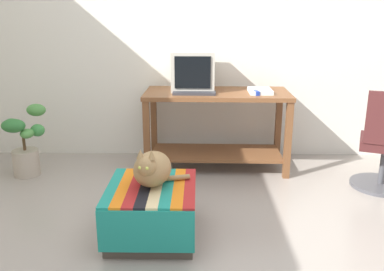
{
  "coord_description": "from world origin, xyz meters",
  "views": [
    {
      "loc": [
        0.04,
        -2.36,
        1.5
      ],
      "look_at": [
        -0.01,
        0.85,
        0.55
      ],
      "focal_mm": 38.73,
      "sensor_mm": 36.0,
      "label": 1
    }
  ],
  "objects_px": {
    "desk": "(217,116)",
    "cat": "(152,168)",
    "tv_monitor": "(193,71)",
    "book": "(260,91)",
    "stapler": "(256,93)",
    "potted_plant": "(25,144)",
    "ottoman_with_blanket": "(152,211)",
    "keyboard": "(194,93)"
  },
  "relations": [
    {
      "from": "ottoman_with_blanket",
      "to": "stapler",
      "type": "distance_m",
      "value": 1.6
    },
    {
      "from": "desk",
      "to": "potted_plant",
      "type": "xyz_separation_m",
      "value": [
        -1.82,
        -0.26,
        -0.22
      ]
    },
    {
      "from": "book",
      "to": "stapler",
      "type": "bearing_deg",
      "value": -116.49
    },
    {
      "from": "potted_plant",
      "to": "tv_monitor",
      "type": "bearing_deg",
      "value": 12.37
    },
    {
      "from": "keyboard",
      "to": "book",
      "type": "height_order",
      "value": "book"
    },
    {
      "from": "desk",
      "to": "cat",
      "type": "xyz_separation_m",
      "value": [
        -0.49,
        -1.35,
        -0.03
      ]
    },
    {
      "from": "tv_monitor",
      "to": "stapler",
      "type": "relative_size",
      "value": 3.79
    },
    {
      "from": "book",
      "to": "stapler",
      "type": "relative_size",
      "value": 2.6
    },
    {
      "from": "cat",
      "to": "stapler",
      "type": "distance_m",
      "value": 1.49
    },
    {
      "from": "ottoman_with_blanket",
      "to": "cat",
      "type": "bearing_deg",
      "value": 63.52
    },
    {
      "from": "tv_monitor",
      "to": "book",
      "type": "relative_size",
      "value": 1.46
    },
    {
      "from": "potted_plant",
      "to": "cat",
      "type": "bearing_deg",
      "value": -39.33
    },
    {
      "from": "book",
      "to": "potted_plant",
      "type": "distance_m",
      "value": 2.29
    },
    {
      "from": "keyboard",
      "to": "potted_plant",
      "type": "bearing_deg",
      "value": -173.44
    },
    {
      "from": "potted_plant",
      "to": "ottoman_with_blanket",
      "type": "bearing_deg",
      "value": -39.88
    },
    {
      "from": "cat",
      "to": "tv_monitor",
      "type": "bearing_deg",
      "value": 91.22
    },
    {
      "from": "tv_monitor",
      "to": "ottoman_with_blanket",
      "type": "xyz_separation_m",
      "value": [
        -0.27,
        -1.46,
        -0.77
      ]
    },
    {
      "from": "keyboard",
      "to": "potted_plant",
      "type": "height_order",
      "value": "keyboard"
    },
    {
      "from": "stapler",
      "to": "keyboard",
      "type": "bearing_deg",
      "value": 167.49
    },
    {
      "from": "stapler",
      "to": "book",
      "type": "bearing_deg",
      "value": 52.62
    },
    {
      "from": "ottoman_with_blanket",
      "to": "stapler",
      "type": "bearing_deg",
      "value": 54.77
    },
    {
      "from": "cat",
      "to": "desk",
      "type": "bearing_deg",
      "value": 81.43
    },
    {
      "from": "tv_monitor",
      "to": "stapler",
      "type": "height_order",
      "value": "tv_monitor"
    },
    {
      "from": "desk",
      "to": "ottoman_with_blanket",
      "type": "relative_size",
      "value": 2.07
    },
    {
      "from": "book",
      "to": "cat",
      "type": "xyz_separation_m",
      "value": [
        -0.9,
        -1.3,
        -0.3
      ]
    },
    {
      "from": "desk",
      "to": "stapler",
      "type": "height_order",
      "value": "stapler"
    },
    {
      "from": "book",
      "to": "cat",
      "type": "relative_size",
      "value": 0.7
    },
    {
      "from": "keyboard",
      "to": "cat",
      "type": "bearing_deg",
      "value": -100.43
    },
    {
      "from": "book",
      "to": "potted_plant",
      "type": "height_order",
      "value": "book"
    },
    {
      "from": "book",
      "to": "potted_plant",
      "type": "bearing_deg",
      "value": -174.68
    },
    {
      "from": "tv_monitor",
      "to": "keyboard",
      "type": "xyz_separation_m",
      "value": [
        0.01,
        -0.23,
        -0.17
      ]
    },
    {
      "from": "cat",
      "to": "stapler",
      "type": "height_order",
      "value": "stapler"
    },
    {
      "from": "desk",
      "to": "tv_monitor",
      "type": "bearing_deg",
      "value": 159.35
    },
    {
      "from": "desk",
      "to": "ottoman_with_blanket",
      "type": "height_order",
      "value": "desk"
    },
    {
      "from": "book",
      "to": "ottoman_with_blanket",
      "type": "xyz_separation_m",
      "value": [
        -0.9,
        -1.31,
        -0.61
      ]
    },
    {
      "from": "tv_monitor",
      "to": "cat",
      "type": "distance_m",
      "value": 1.54
    },
    {
      "from": "potted_plant",
      "to": "stapler",
      "type": "bearing_deg",
      "value": 2.7
    },
    {
      "from": "ottoman_with_blanket",
      "to": "keyboard",
      "type": "bearing_deg",
      "value": 77.1
    },
    {
      "from": "tv_monitor",
      "to": "ottoman_with_blanket",
      "type": "relative_size",
      "value": 0.61
    },
    {
      "from": "keyboard",
      "to": "cat",
      "type": "distance_m",
      "value": 1.28
    },
    {
      "from": "keyboard",
      "to": "book",
      "type": "distance_m",
      "value": 0.63
    },
    {
      "from": "desk",
      "to": "potted_plant",
      "type": "relative_size",
      "value": 2.08
    }
  ]
}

